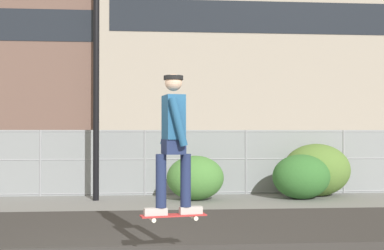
{
  "coord_description": "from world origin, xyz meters",
  "views": [
    {
      "loc": [
        0.15,
        -5.66,
        1.8
      ],
      "look_at": [
        1.04,
        5.05,
        1.94
      ],
      "focal_mm": 47.49,
      "sensor_mm": 36.0,
      "label": 1
    }
  ],
  "objects_px": {
    "parked_car_near": "(50,159)",
    "skateboard": "(173,216)",
    "street_lamp": "(96,28)",
    "skater": "(173,135)",
    "parked_car_mid": "(214,159)",
    "parked_car_far": "(372,158)",
    "shrub_right": "(316,170)",
    "shrub_center": "(301,177)",
    "shrub_left": "(195,178)"
  },
  "relations": [
    {
      "from": "parked_car_near",
      "to": "skateboard",
      "type": "bearing_deg",
      "value": -72.59
    },
    {
      "from": "street_lamp",
      "to": "parked_car_near",
      "type": "height_order",
      "value": "street_lamp"
    },
    {
      "from": "skater",
      "to": "parked_car_near",
      "type": "bearing_deg",
      "value": 107.41
    },
    {
      "from": "street_lamp",
      "to": "parked_car_mid",
      "type": "xyz_separation_m",
      "value": [
        3.68,
        4.37,
        -3.69
      ]
    },
    {
      "from": "parked_car_far",
      "to": "shrub_right",
      "type": "bearing_deg",
      "value": -129.41
    },
    {
      "from": "parked_car_near",
      "to": "parked_car_mid",
      "type": "height_order",
      "value": "same"
    },
    {
      "from": "parked_car_mid",
      "to": "shrub_center",
      "type": "xyz_separation_m",
      "value": [
        1.77,
        -4.55,
        -0.24
      ]
    },
    {
      "from": "skater",
      "to": "parked_car_mid",
      "type": "height_order",
      "value": "skater"
    },
    {
      "from": "shrub_left",
      "to": "shrub_right",
      "type": "xyz_separation_m",
      "value": [
        3.46,
        0.56,
        0.15
      ]
    },
    {
      "from": "skater",
      "to": "shrub_left",
      "type": "bearing_deg",
      "value": 82.77
    },
    {
      "from": "parked_car_far",
      "to": "parked_car_near",
      "type": "bearing_deg",
      "value": 179.57
    },
    {
      "from": "shrub_left",
      "to": "shrub_right",
      "type": "distance_m",
      "value": 3.51
    },
    {
      "from": "street_lamp",
      "to": "shrub_center",
      "type": "height_order",
      "value": "street_lamp"
    },
    {
      "from": "skateboard",
      "to": "parked_car_near",
      "type": "distance_m",
      "value": 12.72
    },
    {
      "from": "skater",
      "to": "parked_car_mid",
      "type": "bearing_deg",
      "value": 80.34
    },
    {
      "from": "parked_car_near",
      "to": "shrub_right",
      "type": "distance_m",
      "value": 9.3
    },
    {
      "from": "street_lamp",
      "to": "shrub_right",
      "type": "relative_size",
      "value": 3.89
    },
    {
      "from": "parked_car_mid",
      "to": "parked_car_far",
      "type": "distance_m",
      "value": 5.98
    },
    {
      "from": "shrub_left",
      "to": "shrub_center",
      "type": "bearing_deg",
      "value": -0.66
    },
    {
      "from": "street_lamp",
      "to": "shrub_center",
      "type": "distance_m",
      "value": 6.72
    },
    {
      "from": "skateboard",
      "to": "parked_car_far",
      "type": "height_order",
      "value": "parked_car_far"
    },
    {
      "from": "skateboard",
      "to": "shrub_left",
      "type": "distance_m",
      "value": 7.2
    },
    {
      "from": "shrub_left",
      "to": "shrub_center",
      "type": "relative_size",
      "value": 0.98
    },
    {
      "from": "skateboard",
      "to": "street_lamp",
      "type": "height_order",
      "value": "street_lamp"
    },
    {
      "from": "street_lamp",
      "to": "parked_car_mid",
      "type": "bearing_deg",
      "value": 49.88
    },
    {
      "from": "street_lamp",
      "to": "parked_car_far",
      "type": "distance_m",
      "value": 11.37
    },
    {
      "from": "skater",
      "to": "street_lamp",
      "type": "relative_size",
      "value": 0.23
    },
    {
      "from": "skater",
      "to": "parked_car_mid",
      "type": "distance_m",
      "value": 11.86
    },
    {
      "from": "parked_car_far",
      "to": "shrub_right",
      "type": "relative_size",
      "value": 2.38
    },
    {
      "from": "parked_car_mid",
      "to": "skateboard",
      "type": "bearing_deg",
      "value": -99.66
    },
    {
      "from": "skateboard",
      "to": "shrub_center",
      "type": "distance_m",
      "value": 8.04
    },
    {
      "from": "shrub_center",
      "to": "parked_car_near",
      "type": "bearing_deg",
      "value": 146.33
    },
    {
      "from": "skateboard",
      "to": "street_lamp",
      "type": "bearing_deg",
      "value": 103.12
    },
    {
      "from": "shrub_center",
      "to": "parked_car_far",
      "type": "bearing_deg",
      "value": 49.68
    },
    {
      "from": "street_lamp",
      "to": "shrub_left",
      "type": "height_order",
      "value": "street_lamp"
    },
    {
      "from": "shrub_left",
      "to": "parked_car_far",
      "type": "bearing_deg",
      "value": 34.9
    },
    {
      "from": "skateboard",
      "to": "parked_car_near",
      "type": "xyz_separation_m",
      "value": [
        -3.81,
        12.14,
        0.06
      ]
    },
    {
      "from": "skater",
      "to": "parked_car_far",
      "type": "distance_m",
      "value": 14.46
    },
    {
      "from": "street_lamp",
      "to": "parked_car_near",
      "type": "xyz_separation_m",
      "value": [
        -2.11,
        4.86,
        -3.69
      ]
    },
    {
      "from": "shrub_left",
      "to": "shrub_center",
      "type": "xyz_separation_m",
      "value": [
        2.85,
        -0.03,
        0.01
      ]
    },
    {
      "from": "parked_car_near",
      "to": "parked_car_far",
      "type": "relative_size",
      "value": 1.0
    },
    {
      "from": "skater",
      "to": "shrub_center",
      "type": "xyz_separation_m",
      "value": [
        3.75,
        7.11,
        -1.16
      ]
    },
    {
      "from": "street_lamp",
      "to": "shrub_right",
      "type": "distance_m",
      "value": 7.17
    },
    {
      "from": "parked_car_near",
      "to": "shrub_right",
      "type": "bearing_deg",
      "value": -28.54
    },
    {
      "from": "skateboard",
      "to": "shrub_center",
      "type": "bearing_deg",
      "value": 62.17
    },
    {
      "from": "parked_car_mid",
      "to": "shrub_right",
      "type": "relative_size",
      "value": 2.41
    },
    {
      "from": "parked_car_near",
      "to": "shrub_center",
      "type": "distance_m",
      "value": 9.08
    },
    {
      "from": "parked_car_near",
      "to": "shrub_left",
      "type": "relative_size",
      "value": 2.97
    },
    {
      "from": "skateboard",
      "to": "parked_car_near",
      "type": "height_order",
      "value": "parked_car_near"
    },
    {
      "from": "skater",
      "to": "shrub_center",
      "type": "distance_m",
      "value": 8.12
    }
  ]
}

